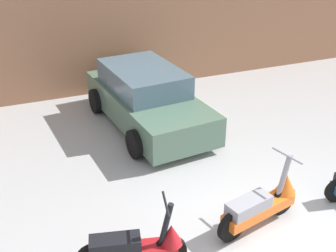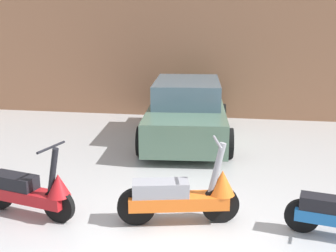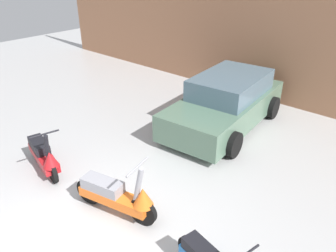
{
  "view_description": "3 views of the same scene",
  "coord_description": "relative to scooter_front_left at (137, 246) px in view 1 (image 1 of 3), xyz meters",
  "views": [
    {
      "loc": [
        -3.39,
        -3.5,
        4.38
      ],
      "look_at": [
        -0.78,
        2.88,
        0.87
      ],
      "focal_mm": 45.0,
      "sensor_mm": 36.0,
      "label": 1
    },
    {
      "loc": [
        0.55,
        -4.29,
        2.63
      ],
      "look_at": [
        -0.58,
        2.56,
        0.86
      ],
      "focal_mm": 45.0,
      "sensor_mm": 36.0,
      "label": 2
    },
    {
      "loc": [
        3.36,
        -1.89,
        3.92
      ],
      "look_at": [
        -0.73,
        2.79,
        0.67
      ],
      "focal_mm": 35.0,
      "sensor_mm": 36.0,
      "label": 3
    }
  ],
  "objects": [
    {
      "name": "scooter_front_left",
      "position": [
        0.0,
        0.0,
        0.0
      ],
      "size": [
        1.48,
        0.66,
        1.05
      ],
      "rotation": [
        0.0,
        0.0,
        -0.24
      ],
      "color": "black",
      "rests_on": "ground_plane"
    },
    {
      "name": "wall_back",
      "position": [
        2.15,
        6.45,
        1.5
      ],
      "size": [
        19.6,
        0.12,
        3.74
      ],
      "primitive_type": "cube",
      "color": "#9E6B4C",
      "rests_on": "ground_plane"
    },
    {
      "name": "scooter_front_right",
      "position": [
        2.08,
        0.13,
        0.03
      ],
      "size": [
        1.59,
        0.69,
        1.12
      ],
      "rotation": [
        0.0,
        0.0,
        0.22
      ],
      "color": "black",
      "rests_on": "ground_plane"
    },
    {
      "name": "car_rear_left",
      "position": [
        1.63,
        4.15,
        0.25
      ],
      "size": [
        2.13,
        3.99,
        1.31
      ],
      "rotation": [
        0.0,
        0.0,
        -1.48
      ],
      "color": "#51705B",
      "rests_on": "ground_plane"
    }
  ]
}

